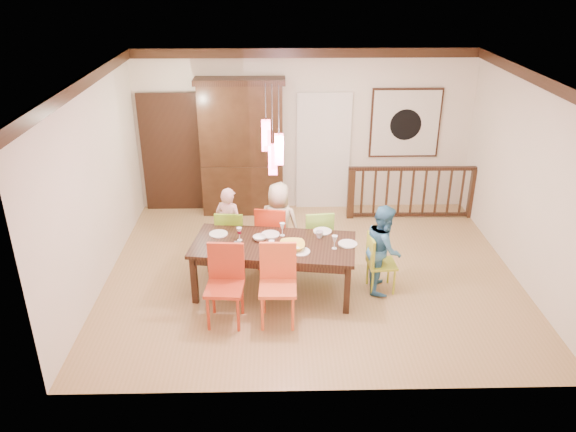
{
  "coord_description": "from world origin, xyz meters",
  "views": [
    {
      "loc": [
        -0.51,
        -7.23,
        4.28
      ],
      "look_at": [
        -0.35,
        -0.03,
        0.95
      ],
      "focal_mm": 35.0,
      "sensor_mm": 36.0,
      "label": 1
    }
  ],
  "objects_px": {
    "china_hutch": "(242,148)",
    "person_far_left": "(229,225)",
    "chair_far_left": "(231,233)",
    "balustrade": "(412,191)",
    "person_end_right": "(383,248)",
    "chair_end_right": "(382,259)",
    "person_far_mid": "(279,224)",
    "dining_table": "(274,248)"
  },
  "relations": [
    {
      "from": "person_far_left",
      "to": "person_end_right",
      "type": "xyz_separation_m",
      "value": [
        2.18,
        -0.84,
        0.03
      ]
    },
    {
      "from": "dining_table",
      "to": "chair_end_right",
      "type": "height_order",
      "value": "chair_end_right"
    },
    {
      "from": "chair_far_left",
      "to": "balustrade",
      "type": "distance_m",
      "value": 3.5
    },
    {
      "from": "dining_table",
      "to": "china_hutch",
      "type": "distance_m",
      "value": 2.87
    },
    {
      "from": "person_far_mid",
      "to": "chair_far_left",
      "type": "bearing_deg",
      "value": 18.63
    },
    {
      "from": "balustrade",
      "to": "person_end_right",
      "type": "height_order",
      "value": "person_end_right"
    },
    {
      "from": "balustrade",
      "to": "person_far_mid",
      "type": "xyz_separation_m",
      "value": [
        -2.38,
        -1.61,
        0.15
      ]
    },
    {
      "from": "chair_far_left",
      "to": "balustrade",
      "type": "xyz_separation_m",
      "value": [
        3.09,
        1.64,
        -0.03
      ]
    },
    {
      "from": "person_far_left",
      "to": "dining_table",
      "type": "bearing_deg",
      "value": 151.86
    },
    {
      "from": "balustrade",
      "to": "person_far_left",
      "type": "height_order",
      "value": "person_far_left"
    },
    {
      "from": "person_far_left",
      "to": "person_far_mid",
      "type": "distance_m",
      "value": 0.75
    },
    {
      "from": "dining_table",
      "to": "chair_far_left",
      "type": "distance_m",
      "value": 1.01
    },
    {
      "from": "chair_end_right",
      "to": "chair_far_left",
      "type": "bearing_deg",
      "value": 66.2
    },
    {
      "from": "person_end_right",
      "to": "china_hutch",
      "type": "bearing_deg",
      "value": 43.26
    },
    {
      "from": "chair_far_left",
      "to": "china_hutch",
      "type": "relative_size",
      "value": 0.38
    },
    {
      "from": "dining_table",
      "to": "person_end_right",
      "type": "distance_m",
      "value": 1.51
    },
    {
      "from": "balustrade",
      "to": "person_end_right",
      "type": "distance_m",
      "value": 2.56
    },
    {
      "from": "china_hutch",
      "to": "person_far_left",
      "type": "xyz_separation_m",
      "value": [
        -0.11,
        -1.89,
        -0.62
      ]
    },
    {
      "from": "china_hutch",
      "to": "person_end_right",
      "type": "relative_size",
      "value": 1.93
    },
    {
      "from": "chair_far_left",
      "to": "person_end_right",
      "type": "distance_m",
      "value": 2.27
    },
    {
      "from": "chair_far_left",
      "to": "china_hutch",
      "type": "height_order",
      "value": "china_hutch"
    },
    {
      "from": "dining_table",
      "to": "china_hutch",
      "type": "height_order",
      "value": "china_hutch"
    },
    {
      "from": "dining_table",
      "to": "chair_far_left",
      "type": "height_order",
      "value": "chair_far_left"
    },
    {
      "from": "person_far_left",
      "to": "person_far_mid",
      "type": "xyz_separation_m",
      "value": [
        0.75,
        -0.07,
        0.04
      ]
    },
    {
      "from": "china_hutch",
      "to": "person_end_right",
      "type": "xyz_separation_m",
      "value": [
        2.07,
        -2.73,
        -0.59
      ]
    },
    {
      "from": "chair_end_right",
      "to": "balustrade",
      "type": "xyz_separation_m",
      "value": [
        0.96,
        2.41,
        0.02
      ]
    },
    {
      "from": "chair_end_right",
      "to": "dining_table",
      "type": "bearing_deg",
      "value": 86.25
    },
    {
      "from": "dining_table",
      "to": "person_far_mid",
      "type": "height_order",
      "value": "person_far_mid"
    },
    {
      "from": "balustrade",
      "to": "person_far_left",
      "type": "distance_m",
      "value": 3.49
    },
    {
      "from": "chair_far_left",
      "to": "person_end_right",
      "type": "xyz_separation_m",
      "value": [
        2.15,
        -0.74,
        0.11
      ]
    },
    {
      "from": "chair_end_right",
      "to": "person_far_mid",
      "type": "bearing_deg",
      "value": 56.53
    },
    {
      "from": "dining_table",
      "to": "china_hutch",
      "type": "bearing_deg",
      "value": 109.63
    },
    {
      "from": "china_hutch",
      "to": "person_far_left",
      "type": "relative_size",
      "value": 2.01
    },
    {
      "from": "chair_end_right",
      "to": "person_end_right",
      "type": "distance_m",
      "value": 0.16
    },
    {
      "from": "person_far_mid",
      "to": "person_end_right",
      "type": "height_order",
      "value": "person_far_mid"
    },
    {
      "from": "person_end_right",
      "to": "chair_end_right",
      "type": "bearing_deg",
      "value": 163.56
    },
    {
      "from": "chair_far_left",
      "to": "person_far_mid",
      "type": "distance_m",
      "value": 0.72
    },
    {
      "from": "chair_far_left",
      "to": "person_far_left",
      "type": "bearing_deg",
      "value": -65.28
    },
    {
      "from": "china_hutch",
      "to": "person_far_mid",
      "type": "relative_size",
      "value": 1.88
    },
    {
      "from": "chair_far_left",
      "to": "person_far_mid",
      "type": "relative_size",
      "value": 0.71
    },
    {
      "from": "chair_end_right",
      "to": "china_hutch",
      "type": "height_order",
      "value": "china_hutch"
    },
    {
      "from": "china_hutch",
      "to": "balustrade",
      "type": "bearing_deg",
      "value": -6.54
    }
  ]
}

